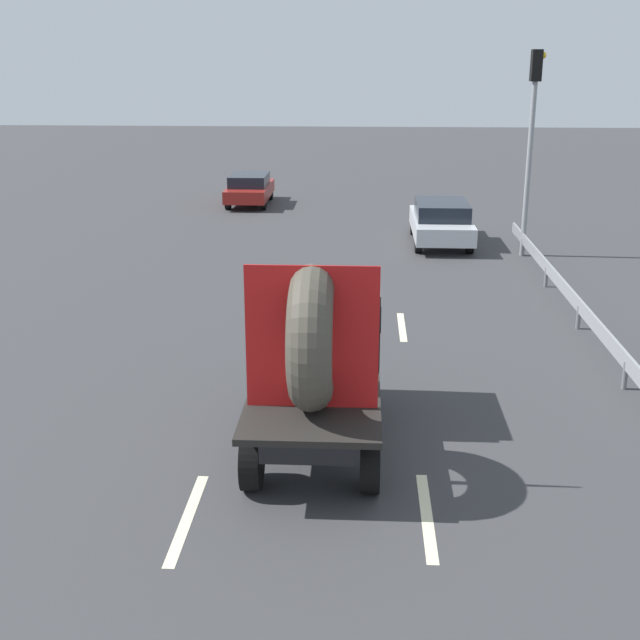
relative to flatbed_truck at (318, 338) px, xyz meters
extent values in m
plane|color=#38383A|center=(-0.01, 0.25, -1.65)|extent=(120.00, 120.00, 0.00)
cylinder|color=black|center=(-0.85, 0.91, -1.19)|extent=(0.28, 0.93, 0.93)
cylinder|color=black|center=(0.85, 0.91, -1.19)|extent=(0.28, 0.93, 0.93)
cylinder|color=black|center=(-0.85, -1.92, -1.19)|extent=(0.28, 0.93, 0.93)
cylinder|color=black|center=(0.85, -1.92, -1.19)|extent=(0.28, 0.93, 0.93)
cube|color=black|center=(0.00, -0.40, -0.74)|extent=(1.30, 4.62, 0.25)
cube|color=black|center=(0.00, 0.91, 0.06)|extent=(2.00, 2.01, 1.35)
cube|color=black|center=(0.00, 0.86, 0.36)|extent=(2.02, 1.91, 0.44)
cube|color=black|center=(0.00, -1.40, -0.56)|extent=(2.00, 2.62, 0.10)
cube|color=black|center=(0.00, -0.14, 0.04)|extent=(1.80, 0.08, 1.10)
torus|color=#474238|center=(0.00, -1.55, 0.54)|extent=(0.63, 2.11, 2.11)
cube|color=red|center=(0.00, -1.55, 0.54)|extent=(1.90, 0.03, 2.11)
cylinder|color=black|center=(2.47, 16.01, -1.32)|extent=(0.23, 0.66, 0.66)
cylinder|color=black|center=(4.07, 16.01, -1.32)|extent=(0.23, 0.66, 0.66)
cylinder|color=black|center=(2.47, 13.25, -1.32)|extent=(0.23, 0.66, 0.66)
cylinder|color=black|center=(4.07, 13.25, -1.32)|extent=(0.23, 0.66, 0.66)
cube|color=silver|center=(3.27, 14.63, -1.04)|extent=(1.85, 4.33, 0.57)
cube|color=black|center=(3.27, 14.53, -0.50)|extent=(1.67, 2.42, 0.52)
cylinder|color=gray|center=(5.69, 13.05, 0.97)|extent=(0.16, 0.16, 5.25)
cube|color=black|center=(5.69, 13.05, 4.04)|extent=(0.30, 0.36, 0.90)
sphere|color=yellow|center=(5.86, 13.05, 4.32)|extent=(0.20, 0.20, 0.20)
cube|color=gray|center=(5.66, 7.55, -1.10)|extent=(0.06, 14.39, 0.32)
cylinder|color=slate|center=(5.66, 2.15, -1.38)|extent=(0.10, 0.10, 0.55)
cylinder|color=slate|center=(5.66, 5.75, -1.38)|extent=(0.10, 0.10, 0.55)
cylinder|color=slate|center=(5.66, 9.35, -1.38)|extent=(0.10, 0.10, 0.55)
cylinder|color=slate|center=(5.66, 12.95, -1.38)|extent=(0.10, 0.10, 0.55)
cube|color=beige|center=(-1.63, -2.82, -1.65)|extent=(0.16, 2.35, 0.01)
cube|color=beige|center=(-1.63, 6.04, -1.65)|extent=(0.16, 2.20, 0.01)
cube|color=beige|center=(1.63, -2.59, -1.65)|extent=(0.16, 2.31, 0.01)
cube|color=beige|center=(1.63, 5.67, -1.65)|extent=(0.16, 2.09, 0.01)
cylinder|color=black|center=(-4.77, 22.98, -1.36)|extent=(0.20, 0.59, 0.59)
cylinder|color=black|center=(-3.33, 22.98, -1.36)|extent=(0.20, 0.59, 0.59)
cylinder|color=black|center=(-4.77, 20.50, -1.36)|extent=(0.20, 0.59, 0.59)
cylinder|color=black|center=(-3.33, 20.50, -1.36)|extent=(0.20, 0.59, 0.59)
cube|color=maroon|center=(-4.05, 21.74, -1.10)|extent=(1.66, 3.88, 0.51)
cube|color=black|center=(-4.05, 21.64, -0.62)|extent=(1.50, 2.17, 0.46)
camera|label=1|loc=(0.70, -12.68, 4.40)|focal=46.73mm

